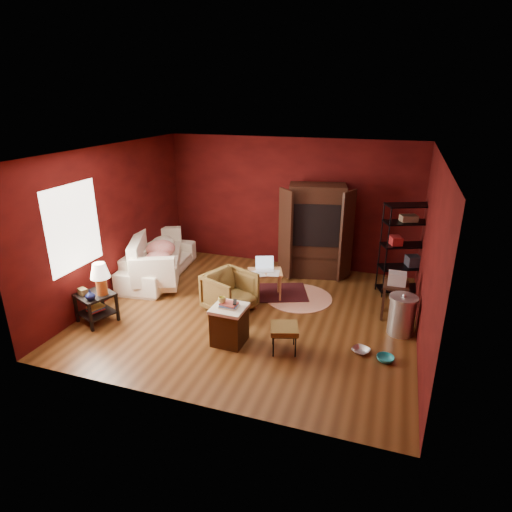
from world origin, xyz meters
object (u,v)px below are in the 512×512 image
at_px(armchair, 230,290).
at_px(tv_armoire, 316,230).
at_px(hamper, 229,324).
at_px(laptop_desk, 265,274).
at_px(side_table, 98,287).
at_px(sofa, 158,257).
at_px(wire_shelving, 406,246).

distance_m(armchair, tv_armoire, 2.42).
distance_m(armchair, hamper, 1.07).
height_order(hamper, laptop_desk, laptop_desk).
relative_size(hamper, laptop_desk, 0.90).
distance_m(side_table, laptop_desk, 2.93).
relative_size(side_table, tv_armoire, 0.55).
distance_m(hamper, tv_armoire, 3.22).
bearing_deg(tv_armoire, sofa, -171.70).
xyz_separation_m(sofa, wire_shelving, (4.86, 0.79, 0.53)).
bearing_deg(hamper, tv_armoire, 77.05).
bearing_deg(tv_armoire, hamper, -114.76).
bearing_deg(side_table, wire_shelving, 30.23).
bearing_deg(wire_shelving, armchair, -171.93).
distance_m(sofa, tv_armoire, 3.34).
relative_size(side_table, wire_shelving, 0.60).
xyz_separation_m(side_table, wire_shelving, (4.79, 2.79, 0.33)).
bearing_deg(hamper, laptop_desk, 88.45).
distance_m(sofa, wire_shelving, 4.96).
height_order(laptop_desk, tv_armoire, tv_armoire).
bearing_deg(tv_armoire, wire_shelving, -22.80).
distance_m(side_table, tv_armoire, 4.36).
bearing_deg(tv_armoire, laptop_desk, -127.15).
height_order(hamper, tv_armoire, tv_armoire).
relative_size(laptop_desk, tv_armoire, 0.40).
bearing_deg(laptop_desk, hamper, -112.41).
relative_size(laptop_desk, wire_shelving, 0.44).
height_order(sofa, wire_shelving, wire_shelving).
relative_size(side_table, laptop_desk, 1.35).
distance_m(armchair, wire_shelving, 3.40).
height_order(sofa, armchair, sofa).
bearing_deg(side_table, hamper, 1.81).
height_order(sofa, laptop_desk, sofa).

